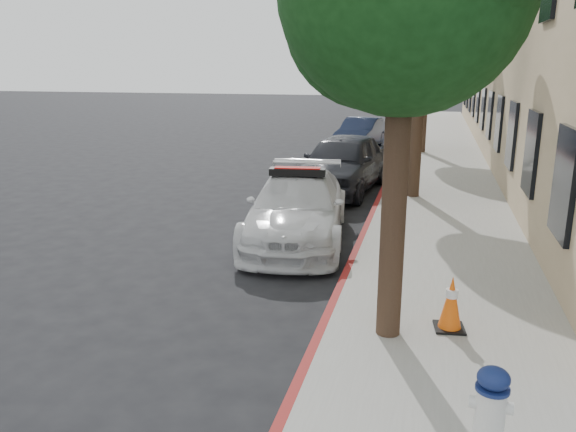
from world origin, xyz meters
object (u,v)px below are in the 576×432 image
(parked_car_mid, at_px, (343,163))
(traffic_cone, at_px, (451,303))
(police_car, at_px, (297,208))
(fire_hydrant, at_px, (490,415))
(parked_car_far, at_px, (361,133))

(parked_car_mid, height_order, traffic_cone, parked_car_mid)
(police_car, height_order, parked_car_mid, parked_car_mid)
(traffic_cone, bearing_deg, fire_hydrant, -84.22)
(parked_car_far, bearing_deg, fire_hydrant, -71.67)
(police_car, bearing_deg, parked_car_mid, 80.84)
(police_car, distance_m, fire_hydrant, 6.94)
(parked_car_far, bearing_deg, traffic_cone, -71.01)
(parked_car_far, relative_size, fire_hydrant, 4.52)
(fire_hydrant, bearing_deg, traffic_cone, 100.27)
(fire_hydrant, relative_size, traffic_cone, 1.21)
(traffic_cone, bearing_deg, parked_car_mid, 107.92)
(parked_car_mid, bearing_deg, police_car, -85.14)
(parked_car_mid, xyz_separation_m, fire_hydrant, (3.01, -11.00, -0.23))
(police_car, distance_m, parked_car_mid, 4.83)
(parked_car_mid, relative_size, traffic_cone, 6.57)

